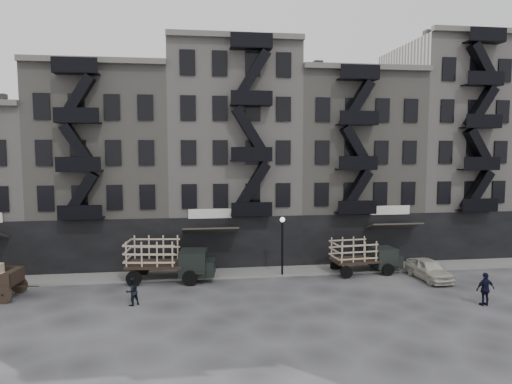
{
  "coord_description": "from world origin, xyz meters",
  "views": [
    {
      "loc": [
        -3.19,
        -28.62,
        9.14
      ],
      "look_at": [
        1.31,
        4.0,
        5.95
      ],
      "focal_mm": 32.0,
      "sensor_mm": 36.0,
      "label": 1
    }
  ],
  "objects": [
    {
      "name": "lamp_post",
      "position": [
        3.0,
        2.6,
        2.78
      ],
      "size": [
        0.36,
        0.36,
        4.28
      ],
      "color": "black",
      "rests_on": "ground"
    },
    {
      "name": "building_midwest",
      "position": [
        -10.0,
        9.83,
        7.5
      ],
      "size": [
        10.0,
        11.35,
        16.2
      ],
      "color": "slate",
      "rests_on": "ground"
    },
    {
      "name": "ground",
      "position": [
        0.0,
        0.0,
        0.0
      ],
      "size": [
        140.0,
        140.0,
        0.0
      ],
      "primitive_type": "plane",
      "color": "#38383A",
      "rests_on": "ground"
    },
    {
      "name": "sidewalk",
      "position": [
        0.0,
        3.75,
        0.07
      ],
      "size": [
        55.0,
        2.5,
        0.15
      ],
      "primitive_type": "cube",
      "color": "slate",
      "rests_on": "ground"
    },
    {
      "name": "stake_truck_east",
      "position": [
        9.1,
        2.61,
        1.46
      ],
      "size": [
        5.24,
        2.46,
        2.56
      ],
      "rotation": [
        0.0,
        0.0,
        0.08
      ],
      "color": "black",
      "rests_on": "ground"
    },
    {
      "name": "policeman",
      "position": [
        13.52,
        -4.93,
        0.98
      ],
      "size": [
        1.17,
        0.55,
        1.95
      ],
      "primitive_type": "imported",
      "rotation": [
        0.0,
        0.0,
        3.21
      ],
      "color": "black",
      "rests_on": "ground"
    },
    {
      "name": "pedestrian_mid",
      "position": [
        -6.8,
        -2.09,
        0.83
      ],
      "size": [
        1.02,
        0.98,
        1.65
      ],
      "primitive_type": "imported",
      "rotation": [
        0.0,
        0.0,
        3.77
      ],
      "color": "black",
      "rests_on": "ground"
    },
    {
      "name": "building_east",
      "position": [
        20.0,
        9.82,
        9.0
      ],
      "size": [
        10.0,
        11.35,
        19.2
      ],
      "color": "#9A948E",
      "rests_on": "ground"
    },
    {
      "name": "building_center",
      "position": [
        -0.0,
        9.82,
        8.5
      ],
      "size": [
        10.0,
        11.35,
        18.2
      ],
      "color": "#9A948E",
      "rests_on": "ground"
    },
    {
      "name": "car_east",
      "position": [
        13.0,
        0.5,
        0.72
      ],
      "size": [
        1.92,
        4.3,
        1.44
      ],
      "primitive_type": "imported",
      "rotation": [
        0.0,
        0.0,
        0.05
      ],
      "color": "beige",
      "rests_on": "ground"
    },
    {
      "name": "stake_truck_west",
      "position": [
        -5.0,
        2.58,
        1.7
      ],
      "size": [
        6.16,
        3.05,
        2.98
      ],
      "rotation": [
        0.0,
        0.0,
        -0.12
      ],
      "color": "black",
      "rests_on": "ground"
    },
    {
      "name": "building_mideast",
      "position": [
        10.0,
        9.83,
        7.5
      ],
      "size": [
        10.0,
        11.35,
        16.2
      ],
      "color": "slate",
      "rests_on": "ground"
    }
  ]
}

